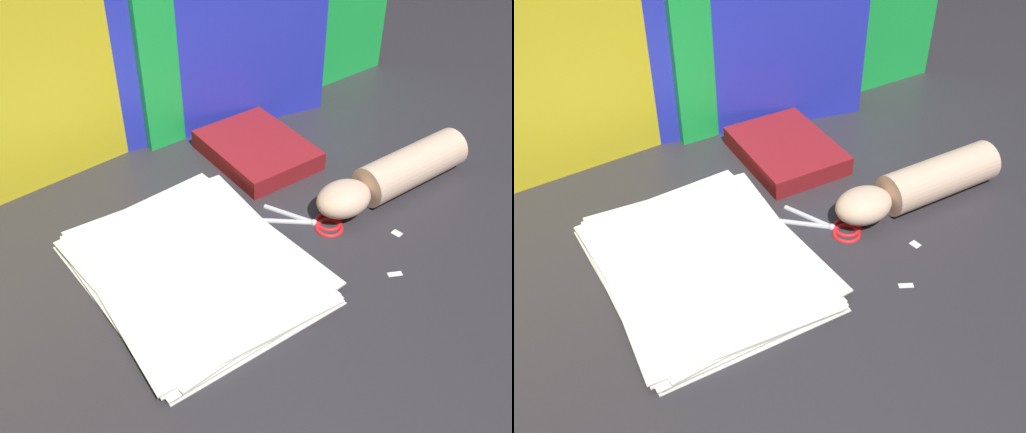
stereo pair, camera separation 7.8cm
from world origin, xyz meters
TOP-DOWN VIEW (x-y plane):
  - ground_plane at (0.00, 0.00)m, footprint 6.00×6.00m
  - backdrop_panel_center at (0.02, 0.36)m, footprint 0.64×0.15m
  - backdrop_panel_right at (0.27, 0.36)m, footprint 0.60×0.03m
  - paper_stack at (-0.13, 0.03)m, footprint 0.31×0.37m
  - book_closed at (0.12, 0.22)m, footprint 0.16×0.20m
  - scissors at (0.08, 0.01)m, footprint 0.13×0.14m
  - hand_forearm at (0.25, -0.00)m, footprint 0.31×0.07m
  - paper_scrap_near at (-0.00, -0.13)m, footprint 0.02×0.02m
  - paper_scrap_mid at (0.17, -0.08)m, footprint 0.01×0.02m
  - paper_scrap_far at (0.11, -0.15)m, footprint 0.02×0.02m
  - pen at (-0.24, 0.03)m, footprint 0.03×0.13m

SIDE VIEW (x-z plane):
  - ground_plane at x=0.00m, z-range 0.00..0.00m
  - paper_scrap_near at x=0.00m, z-range 0.00..0.00m
  - paper_scrap_mid at x=0.17m, z-range 0.00..0.00m
  - paper_scrap_far at x=0.11m, z-range 0.00..0.00m
  - pen at x=-0.24m, z-range 0.00..0.01m
  - scissors at x=0.08m, z-range 0.00..0.01m
  - paper_stack at x=-0.13m, z-range 0.00..0.02m
  - book_closed at x=0.12m, z-range 0.00..0.03m
  - hand_forearm at x=0.25m, z-range 0.00..0.07m
  - backdrop_panel_right at x=0.27m, z-range 0.00..0.40m
  - backdrop_panel_center at x=0.02m, z-range 0.00..0.45m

